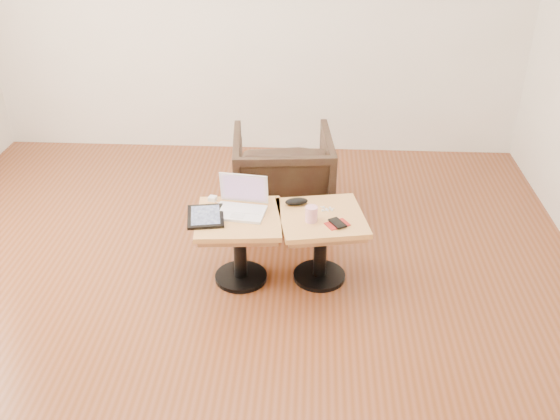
# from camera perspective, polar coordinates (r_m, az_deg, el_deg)

# --- Properties ---
(room_shell) EXTENTS (4.52, 4.52, 2.71)m
(room_shell) POSITION_cam_1_polar(r_m,az_deg,el_deg) (3.09, -6.32, 11.71)
(room_shell) COLOR brown
(room_shell) RESTS_ON ground
(side_table_left) EXTENTS (0.53, 0.53, 0.45)m
(side_table_left) POSITION_cam_1_polar(r_m,az_deg,el_deg) (3.73, -3.74, -2.06)
(side_table_left) COLOR black
(side_table_left) RESTS_ON ground
(side_table_right) EXTENTS (0.58, 0.58, 0.45)m
(side_table_right) POSITION_cam_1_polar(r_m,az_deg,el_deg) (3.74, 3.76, -1.97)
(side_table_right) COLOR black
(side_table_right) RESTS_ON ground
(laptop) EXTENTS (0.32, 0.27, 0.21)m
(laptop) POSITION_cam_1_polar(r_m,az_deg,el_deg) (3.71, -3.57, 0.52)
(laptop) COLOR white
(laptop) RESTS_ON side_table_left
(tablet) EXTENTS (0.25, 0.30, 0.02)m
(tablet) POSITION_cam_1_polar(r_m,az_deg,el_deg) (3.67, -6.83, -0.57)
(tablet) COLOR black
(tablet) RESTS_ON side_table_left
(charging_adapter) EXTENTS (0.05, 0.05, 0.03)m
(charging_adapter) POSITION_cam_1_polar(r_m,az_deg,el_deg) (3.85, -6.19, 1.05)
(charging_adapter) COLOR white
(charging_adapter) RESTS_ON side_table_left
(glasses_case) EXTENTS (0.15, 0.09, 0.04)m
(glasses_case) POSITION_cam_1_polar(r_m,az_deg,el_deg) (3.77, 1.52, 0.78)
(glasses_case) COLOR black
(glasses_case) RESTS_ON side_table_right
(striped_cup) EXTENTS (0.08, 0.08, 0.09)m
(striped_cup) POSITION_cam_1_polar(r_m,az_deg,el_deg) (3.60, 2.89, -0.37)
(striped_cup) COLOR #D84C7B
(striped_cup) RESTS_ON side_table_right
(earbuds_tangle) EXTENTS (0.08, 0.05, 0.02)m
(earbuds_tangle) POSITION_cam_1_polar(r_m,az_deg,el_deg) (3.73, 4.31, 0.10)
(earbuds_tangle) COLOR white
(earbuds_tangle) RESTS_ON side_table_right
(phone_on_sleeve) EXTENTS (0.16, 0.14, 0.02)m
(phone_on_sleeve) POSITION_cam_1_polar(r_m,az_deg,el_deg) (3.59, 5.26, -1.25)
(phone_on_sleeve) COLOR maroon
(phone_on_sleeve) RESTS_ON side_table_right
(armchair) EXTENTS (0.74, 0.76, 0.64)m
(armchair) POSITION_cam_1_polar(r_m,az_deg,el_deg) (4.43, 0.24, 3.16)
(armchair) COLOR black
(armchair) RESTS_ON ground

